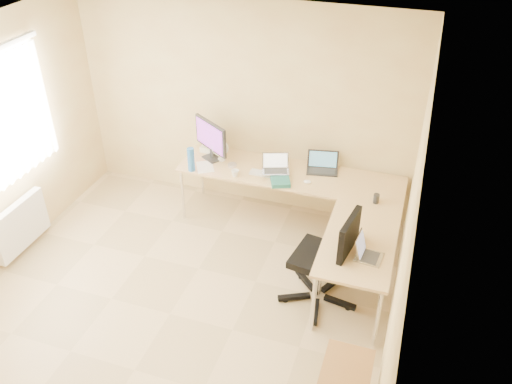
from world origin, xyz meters
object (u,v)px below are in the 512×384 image
(monitor, at_px, (211,140))
(office_chair, at_px, (320,261))
(mug, at_px, (235,173))
(desk_main, at_px, (289,199))
(laptop_return, at_px, (370,250))
(water_bottle, at_px, (191,160))
(laptop_black, at_px, (323,163))
(desk_return, at_px, (356,269))
(desk_fan, at_px, (221,150))
(laptop_center, at_px, (276,164))
(keyboard, at_px, (268,174))

(monitor, distance_m, office_chair, 2.08)
(mug, relative_size, office_chair, 0.08)
(desk_main, distance_m, laptop_return, 1.72)
(mug, xyz_separation_m, office_chair, (1.22, -0.89, -0.27))
(mug, bearing_deg, water_bottle, -176.56)
(laptop_black, height_order, laptop_return, laptop_black)
(laptop_return, bearing_deg, laptop_black, 34.35)
(monitor, distance_m, mug, 0.55)
(monitor, xyz_separation_m, office_chair, (1.64, -1.19, -0.48))
(desk_return, height_order, laptop_return, laptop_return)
(desk_main, xyz_separation_m, desk_fan, (-0.88, 0.04, 0.50))
(mug, bearing_deg, laptop_center, 21.74)
(laptop_center, distance_m, laptop_return, 1.70)
(laptop_center, height_order, mug, laptop_center)
(monitor, height_order, laptop_black, monitor)
(water_bottle, bearing_deg, monitor, 69.81)
(water_bottle, bearing_deg, laptop_center, 12.00)
(laptop_center, height_order, laptop_return, laptop_center)
(desk_main, height_order, office_chair, office_chair)
(laptop_center, bearing_deg, mug, -177.95)
(desk_return, bearing_deg, desk_fan, 150.64)
(monitor, bearing_deg, desk_return, 6.10)
(laptop_center, xyz_separation_m, keyboard, (-0.09, -0.03, -0.14))
(monitor, bearing_deg, keyboard, 22.49)
(desk_main, xyz_separation_m, monitor, (-1.00, 0.03, 0.62))
(desk_fan, distance_m, laptop_return, 2.36)
(keyboard, xyz_separation_m, water_bottle, (-0.88, -0.18, 0.14))
(desk_fan, bearing_deg, keyboard, -19.80)
(desk_main, relative_size, mug, 29.99)
(laptop_black, bearing_deg, water_bottle, -173.33)
(laptop_black, xyz_separation_m, mug, (-0.94, -0.43, -0.07))
(laptop_black, bearing_deg, desk_return, -72.39)
(laptop_return, xyz_separation_m, office_chair, (-0.46, 0.08, -0.33))
(keyboard, bearing_deg, desk_return, -36.09)
(keyboard, relative_size, water_bottle, 1.46)
(keyboard, height_order, water_bottle, water_bottle)
(desk_return, distance_m, keyboard, 1.55)
(mug, bearing_deg, office_chair, -36.07)
(laptop_return, bearing_deg, desk_fan, 63.19)
(laptop_black, bearing_deg, laptop_center, -163.55)
(monitor, bearing_deg, laptop_center, 25.40)
(keyboard, bearing_deg, water_bottle, -168.68)
(desk_main, bearing_deg, laptop_return, -48.38)
(keyboard, distance_m, office_chair, 1.38)
(water_bottle, bearing_deg, office_chair, -26.04)
(desk_fan, xyz_separation_m, office_chair, (1.51, -1.20, -0.36))
(desk_return, relative_size, laptop_return, 4.50)
(desk_main, distance_m, monitor, 1.18)
(desk_return, relative_size, office_chair, 1.16)
(desk_return, xyz_separation_m, desk_fan, (-1.86, 1.04, 0.50))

